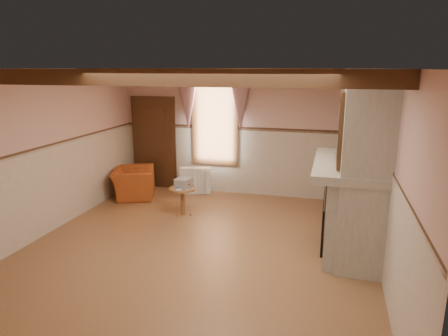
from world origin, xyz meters
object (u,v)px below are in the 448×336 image
(side_table, at_px, (183,201))
(bowl, at_px, (350,162))
(oil_lamp, at_px, (349,147))
(armchair, at_px, (133,183))
(radiator, at_px, (195,180))
(mantel_clock, at_px, (348,146))

(side_table, height_order, bowl, bowl)
(oil_lamp, bearing_deg, bowl, -90.00)
(bowl, bearing_deg, armchair, 159.35)
(side_table, distance_m, bowl, 3.37)
(side_table, bearing_deg, bowl, -16.71)
(oil_lamp, bearing_deg, armchair, 166.58)
(radiator, relative_size, bowl, 2.27)
(side_table, xyz_separation_m, radiator, (-0.22, 1.39, 0.02))
(radiator, xyz_separation_m, mantel_clock, (3.24, -1.30, 1.22))
(mantel_clock, distance_m, oil_lamp, 0.39)
(armchair, distance_m, mantel_clock, 4.70)
(radiator, distance_m, mantel_clock, 3.70)
(armchair, distance_m, side_table, 1.67)
(armchair, height_order, side_table, armchair)
(side_table, distance_m, mantel_clock, 3.27)
(radiator, distance_m, bowl, 4.14)
(side_table, distance_m, oil_lamp, 3.30)
(armchair, relative_size, radiator, 1.42)
(armchair, relative_size, side_table, 1.80)
(mantel_clock, height_order, oil_lamp, oil_lamp)
(radiator, bearing_deg, armchair, -168.56)
(mantel_clock, bearing_deg, radiator, 158.24)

